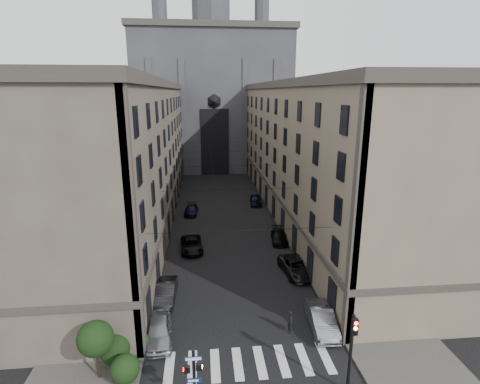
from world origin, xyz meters
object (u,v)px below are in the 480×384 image
object	(u,v)px
car_left_midfar	(192,245)
pedestrian	(291,322)
pedestrian_signal_left	(194,376)
gothic_tower	(212,90)
car_right_far	(256,200)
car_right_midnear	(296,267)
traffic_light_right	(352,345)
car_left_midnear	(165,292)
car_right_midfar	(279,236)
car_right_near	(322,319)
car_left_far	(191,210)
car_left_near	(159,331)

from	to	relation	value
car_left_midfar	pedestrian	size ratio (longest dim) A/B	2.93
car_left_midfar	pedestrian_signal_left	bearing A→B (deg)	-92.85
gothic_tower	car_right_far	distance (m)	38.50
car_left_midfar	car_right_midnear	xyz separation A→B (m)	(10.40, -6.80, 0.04)
traffic_light_right	pedestrian	distance (m)	6.87
gothic_tower	car_left_midnear	bearing A→B (deg)	-95.75
gothic_tower	car_right_midnear	world-z (taller)	gothic_tower
car_right_midnear	car_right_midfar	xyz separation A→B (m)	(0.00, 8.37, -0.08)
car_left_midnear	car_right_near	distance (m)	13.21
car_right_near	car_right_midnear	world-z (taller)	car_right_near
gothic_tower	car_left_far	xyz separation A→B (m)	(-4.58, -38.05, -17.16)
pedestrian_signal_left	car_right_midnear	bearing A→B (deg)	57.88
car_right_midfar	car_right_far	world-z (taller)	car_right_far
car_left_near	pedestrian_signal_left	bearing A→B (deg)	-72.40
traffic_light_right	car_right_far	distance (m)	39.04
gothic_tower	car_right_midnear	bearing A→B (deg)	-83.90
car_left_midfar	pedestrian	world-z (taller)	pedestrian
car_left_near	car_right_midnear	xyz separation A→B (m)	(12.40, 8.97, -0.04)
pedestrian_signal_left	car_right_far	world-z (taller)	pedestrian_signal_left
car_left_midnear	car_right_near	world-z (taller)	car_right_near
car_left_near	gothic_tower	bearing A→B (deg)	79.86
car_left_near	traffic_light_right	bearing A→B (deg)	-32.11
pedestrian_signal_left	car_left_midnear	xyz separation A→B (m)	(-2.69, 11.86, -1.52)
car_right_near	car_right_far	distance (m)	32.76
car_left_near	car_right_near	bearing A→B (deg)	-4.26
car_left_midnear	car_left_midfar	size ratio (longest dim) A/B	0.95
car_left_midnear	pedestrian	xyz separation A→B (m)	(9.71, -5.36, 0.07)
pedestrian	gothic_tower	bearing A→B (deg)	24.26
car_right_midnear	car_left_midfar	bearing A→B (deg)	140.30
car_left_near	car_left_midnear	world-z (taller)	car_left_midnear
car_right_midnear	car_right_midfar	bearing A→B (deg)	83.48
pedestrian_signal_left	car_right_far	xyz separation A→B (m)	(9.09, 39.38, -1.56)
car_left_far	car_right_near	size ratio (longest dim) A/B	0.90
traffic_light_right	pedestrian	xyz separation A→B (m)	(-2.09, 6.08, -2.42)
car_right_midnear	car_right_near	bearing A→B (deg)	-98.28
car_right_near	pedestrian_signal_left	bearing A→B (deg)	-141.37
car_left_far	gothic_tower	bearing A→B (deg)	87.07
car_right_near	car_right_far	xyz separation A→B (m)	(-0.35, 32.75, -0.04)
car_left_far	car_right_midnear	world-z (taller)	car_right_midnear
pedestrian_signal_left	car_right_midfar	size ratio (longest dim) A/B	0.88
pedestrian	traffic_light_right	bearing A→B (deg)	-139.76
pedestrian_signal_left	car_left_far	world-z (taller)	pedestrian_signal_left
car_left_midfar	pedestrian	bearing A→B (deg)	-68.56
pedestrian_signal_left	car_left_near	distance (m)	7.20
gothic_tower	pedestrian_signal_left	bearing A→B (deg)	-92.74
gothic_tower	car_right_midnear	size ratio (longest dim) A/B	10.78
gothic_tower	car_left_midfar	distance (m)	54.13
traffic_light_right	pedestrian	bearing A→B (deg)	108.98
car_left_midnear	car_right_near	bearing A→B (deg)	-21.45
gothic_tower	car_left_midnear	world-z (taller)	gothic_tower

